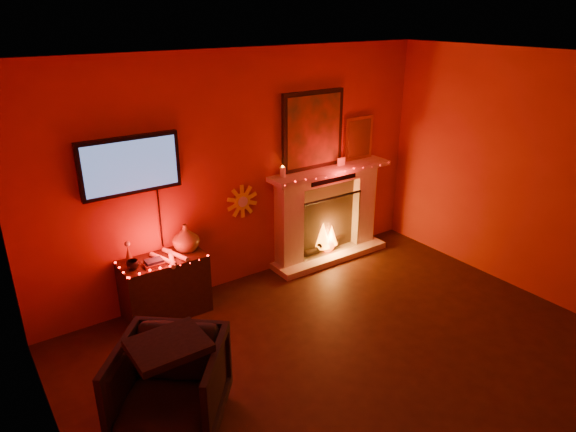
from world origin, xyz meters
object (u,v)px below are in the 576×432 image
at_px(fireplace, 327,205).
at_px(sunburst_clock, 242,201).
at_px(console_table, 166,282).
at_px(armchair, 170,386).
at_px(tv, 131,166).

xyz_separation_m(fireplace, sunburst_clock, (-1.19, 0.09, 0.28)).
relative_size(console_table, armchair, 1.18).
height_order(tv, sunburst_clock, tv).
distance_m(tv, sunburst_clock, 1.41).
bearing_deg(tv, sunburst_clock, 1.24).
xyz_separation_m(sunburst_clock, console_table, (-1.08, -0.22, -0.61)).
bearing_deg(armchair, tv, 116.16).
distance_m(fireplace, tv, 2.61).
bearing_deg(sunburst_clock, fireplace, -4.37).
bearing_deg(fireplace, tv, 178.50).
xyz_separation_m(tv, sunburst_clock, (1.25, 0.03, -0.65)).
distance_m(fireplace, armchair, 3.33).
bearing_deg(sunburst_clock, tv, -178.76).
height_order(fireplace, console_table, fireplace).
xyz_separation_m(tv, armchair, (-0.42, -1.72, -1.27)).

